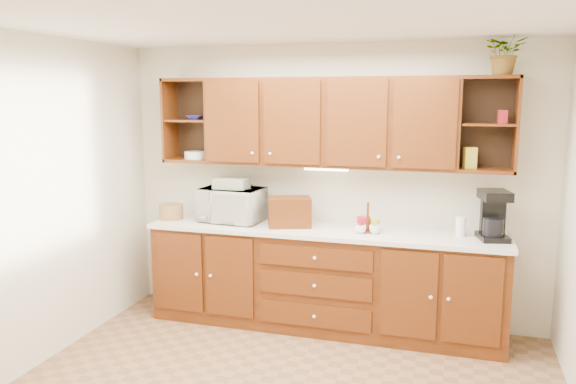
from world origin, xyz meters
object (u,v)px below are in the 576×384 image
Objects in this scene: bread_box at (289,212)px; coffee_maker at (493,216)px; microwave at (232,205)px; potted_plant at (506,52)px.

bread_box is 0.93× the size of coffee_maker.
coffee_maker is (2.35, -0.01, 0.04)m from microwave.
potted_plant is (0.02, 0.07, 1.33)m from coffee_maker.
bread_box is 1.07× the size of potted_plant.
microwave is at bearing 166.46° from coffee_maker.
bread_box is at bearing 168.10° from coffee_maker.
bread_box is 2.27m from potted_plant.
coffee_maker is at bearing 3.80° from microwave.
potted_plant reaches higher than microwave.
potted_plant is at bearing -16.74° from bread_box.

